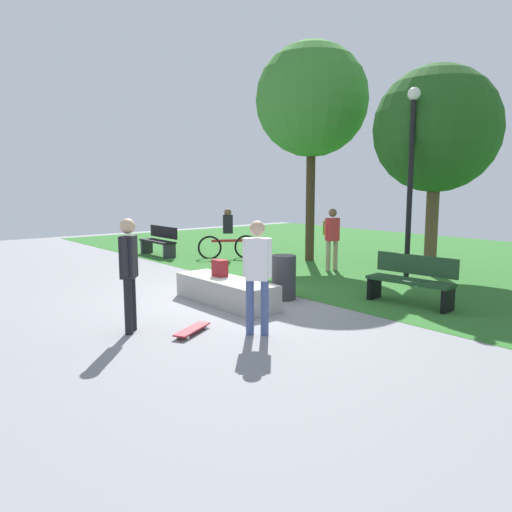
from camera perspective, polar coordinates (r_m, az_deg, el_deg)
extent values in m
plane|color=gray|center=(9.73, -1.96, -4.94)|extent=(28.00, 28.00, 0.00)
cube|color=#2D6B28|center=(15.42, 20.72, -0.57)|extent=(26.60, 12.99, 0.01)
cube|color=#A8A59E|center=(9.38, -3.47, -4.00)|extent=(2.32, 0.74, 0.46)
cube|color=maroon|center=(9.55, -4.14, -1.39)|extent=(0.28, 0.20, 0.32)
cylinder|color=black|center=(7.86, -13.94, -5.26)|extent=(0.12, 0.12, 0.83)
cylinder|color=black|center=(7.65, -14.35, -5.63)|extent=(0.12, 0.12, 0.83)
cube|color=black|center=(7.62, -14.33, -0.10)|extent=(0.37, 0.36, 0.63)
cylinder|color=black|center=(7.78, -14.02, 0.27)|extent=(0.09, 0.09, 0.58)
cylinder|color=black|center=(7.45, -14.67, -0.09)|extent=(0.09, 0.09, 0.58)
sphere|color=tan|center=(7.57, -14.45, 3.32)|extent=(0.23, 0.23, 0.23)
cylinder|color=#3F5184|center=(7.42, -0.70, -5.85)|extent=(0.12, 0.12, 0.82)
cylinder|color=#3F5184|center=(7.39, 0.99, -5.91)|extent=(0.12, 0.12, 0.82)
cube|color=white|center=(7.26, 0.15, -0.37)|extent=(0.37, 0.36, 0.62)
cylinder|color=white|center=(7.28, -1.18, -0.15)|extent=(0.09, 0.09, 0.57)
cylinder|color=white|center=(7.24, 1.48, -0.20)|extent=(0.09, 0.09, 0.57)
sphere|color=tan|center=(7.21, 0.15, 3.17)|extent=(0.22, 0.22, 0.22)
cube|color=#A5262D|center=(7.59, -7.28, -8.27)|extent=(0.56, 0.80, 0.02)
cylinder|color=silver|center=(7.34, -7.79, -9.20)|extent=(0.05, 0.06, 0.06)
cylinder|color=silver|center=(7.41, -8.88, -9.04)|extent=(0.05, 0.06, 0.06)
cylinder|color=silver|center=(7.81, -5.75, -8.09)|extent=(0.05, 0.06, 0.06)
cylinder|color=silver|center=(7.88, -6.80, -7.95)|extent=(0.05, 0.06, 0.06)
cube|color=#1E4223|center=(9.59, 17.10, -2.75)|extent=(1.63, 0.58, 0.06)
cube|color=#1E4223|center=(9.74, 17.78, -0.95)|extent=(1.60, 0.20, 0.36)
cube|color=black|center=(9.32, 21.03, -4.67)|extent=(0.11, 0.40, 0.45)
cube|color=black|center=(9.99, 13.32, -3.49)|extent=(0.11, 0.40, 0.45)
cube|color=black|center=(15.85, -11.17, 1.66)|extent=(1.60, 0.45, 0.06)
cube|color=black|center=(15.92, -10.50, 2.72)|extent=(1.60, 0.07, 0.36)
cube|color=#2D2D33|center=(15.23, -9.84, 0.58)|extent=(0.08, 0.40, 0.45)
cube|color=#2D2D33|center=(16.52, -12.35, 1.10)|extent=(0.08, 0.40, 0.45)
cylinder|color=#42301E|center=(14.55, 6.21, 6.53)|extent=(0.26, 0.26, 3.60)
sphere|color=#387F2D|center=(14.73, 6.39, 17.29)|extent=(3.16, 3.16, 3.16)
cylinder|color=brown|center=(13.24, 19.40, 3.83)|extent=(0.31, 0.31, 2.62)
sphere|color=#23561E|center=(13.27, 19.87, 13.44)|extent=(3.06, 3.06, 3.06)
cylinder|color=black|center=(11.73, 17.12, 6.88)|extent=(0.12, 0.12, 4.03)
sphere|color=silver|center=(11.88, 17.57, 17.21)|extent=(0.28, 0.28, 0.28)
cylinder|color=#333338|center=(9.67, 3.18, -2.44)|extent=(0.47, 0.47, 0.86)
cylinder|color=tan|center=(13.06, 9.03, 0.07)|extent=(0.12, 0.12, 0.77)
cylinder|color=tan|center=(12.94, 8.23, 0.01)|extent=(0.12, 0.12, 0.77)
cube|color=red|center=(12.92, 8.70, 3.01)|extent=(0.27, 0.36, 0.58)
cylinder|color=red|center=(13.02, 9.32, 3.14)|extent=(0.09, 0.09, 0.53)
cylinder|color=red|center=(12.83, 8.07, 3.09)|extent=(0.09, 0.09, 0.53)
sphere|color=brown|center=(12.89, 8.74, 4.89)|extent=(0.21, 0.21, 0.21)
cube|color=olive|center=(13.05, 8.31, 3.20)|extent=(0.22, 0.29, 0.36)
torus|color=black|center=(15.11, -1.13, 1.05)|extent=(0.41, 0.65, 0.72)
torus|color=black|center=(14.99, -5.30, 0.96)|extent=(0.41, 0.65, 0.72)
cube|color=#B22626|center=(15.02, -3.21, 1.76)|extent=(0.53, 0.88, 0.08)
cube|color=black|center=(14.97, -3.23, 3.66)|extent=(0.30, 0.33, 0.56)
sphere|color=brown|center=(14.95, -3.24, 5.00)|extent=(0.22, 0.22, 0.22)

